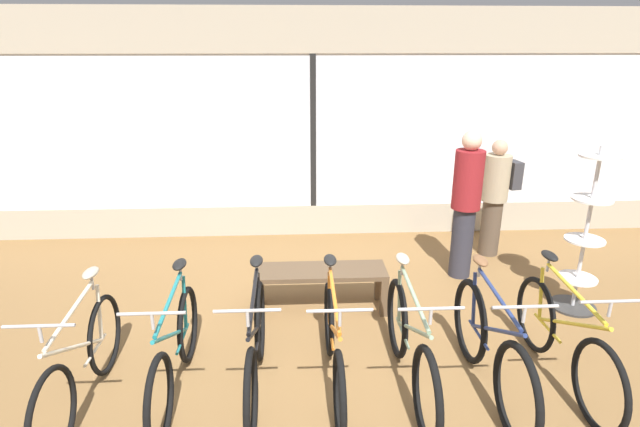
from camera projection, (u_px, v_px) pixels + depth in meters
ground_plane at (329, 366)px, 4.47m from camera, size 24.00×24.00×0.00m
shop_back_wall at (313, 125)px, 7.02m from camera, size 12.00×0.08×3.20m
bicycle_far_left at (82, 364)px, 3.86m from camera, size 0.46×1.70×1.03m
bicycle_left at (175, 353)px, 4.02m from camera, size 0.46×1.69×1.02m
bicycle_center_left at (256, 350)px, 4.04m from camera, size 0.46×1.75×1.04m
bicycle_center at (333, 348)px, 4.09m from camera, size 0.46×1.74×1.02m
bicycle_center_right at (410, 348)px, 4.06m from camera, size 0.46×1.78×1.04m
bicycle_right at (490, 349)px, 4.02m from camera, size 0.46×1.74×1.06m
bicycle_far_right at (563, 341)px, 4.16m from camera, size 0.46×1.72×1.03m
accessory_rack at (584, 245)px, 5.22m from camera, size 0.48×0.48×1.79m
display_bench at (321, 277)px, 5.32m from camera, size 1.40×0.44×0.46m
customer_near_rack at (496, 194)px, 6.57m from camera, size 0.52×0.39×1.57m
customer_by_window at (466, 202)px, 5.90m from camera, size 0.43×0.43×1.80m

